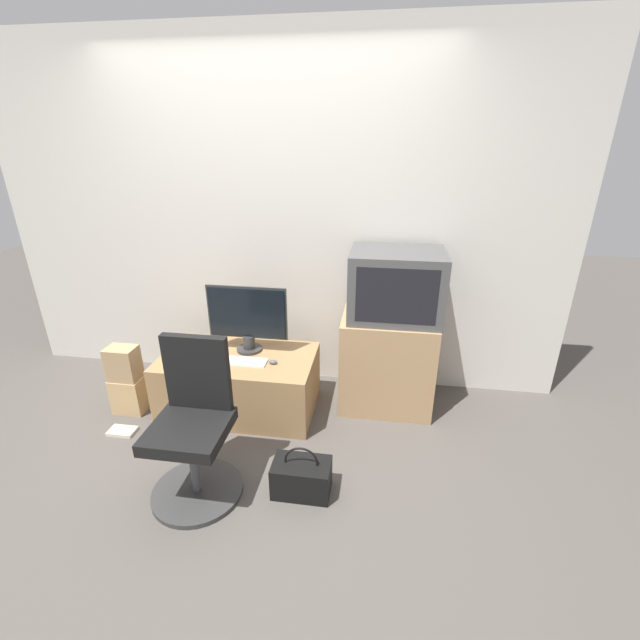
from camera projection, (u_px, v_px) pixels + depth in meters
name	position (u px, v px, depth m)	size (l,w,h in m)	color
ground_plane	(230.00, 483.00, 2.53)	(12.00, 12.00, 0.00)	#4C4742
wall_back	(275.00, 222.00, 3.23)	(4.40, 0.05, 2.60)	beige
desk	(240.00, 382.00, 3.16)	(1.11, 0.63, 0.43)	#937047
side_stand	(387.00, 361.00, 3.17)	(0.67, 0.49, 0.71)	#A37F56
main_monitor	(247.00, 318.00, 3.06)	(0.58, 0.18, 0.49)	#2D2D2D
keyboard	(245.00, 362.00, 2.99)	(0.31, 0.12, 0.01)	white
mouse	(273.00, 362.00, 2.97)	(0.06, 0.04, 0.03)	#4C4C51
crt_tv	(396.00, 285.00, 2.94)	(0.64, 0.48, 0.48)	#474747
office_chair	(194.00, 433.00, 2.36)	(0.51, 0.51, 0.92)	#333333
cardboard_box_lower	(130.00, 394.00, 3.16)	(0.23, 0.16, 0.27)	tan
cardboard_box_upper	(123.00, 363.00, 3.06)	(0.21, 0.15, 0.25)	#A3845B
handbag	(302.00, 477.00, 2.44)	(0.33, 0.20, 0.31)	black
book	(122.00, 431.00, 2.96)	(0.18, 0.11, 0.02)	beige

